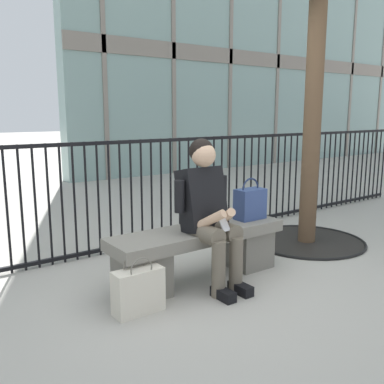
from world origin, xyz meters
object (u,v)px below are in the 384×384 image
at_px(stone_bench, 199,249).
at_px(handbag_on_bench, 250,203).
at_px(shopping_bag, 138,290).
at_px(seated_person_with_phone, 208,208).

height_order(stone_bench, handbag_on_bench, handbag_on_bench).
distance_m(handbag_on_bench, shopping_bag, 1.40).
relative_size(seated_person_with_phone, handbag_on_bench, 3.15).
height_order(seated_person_with_phone, handbag_on_bench, seated_person_with_phone).
bearing_deg(shopping_bag, seated_person_with_phone, 9.56).
bearing_deg(handbag_on_bench, seated_person_with_phone, -168.53).
xyz_separation_m(stone_bench, shopping_bag, (-0.73, -0.25, -0.10)).
height_order(seated_person_with_phone, shopping_bag, seated_person_with_phone).
bearing_deg(stone_bench, shopping_bag, -161.04).
distance_m(seated_person_with_phone, handbag_on_bench, 0.60).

